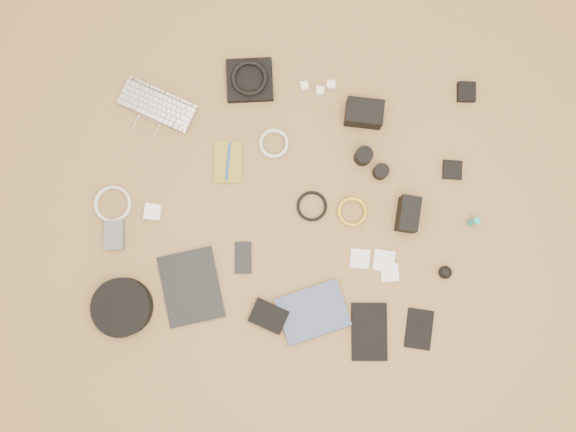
# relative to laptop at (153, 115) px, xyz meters

# --- Properties ---
(room_shell) EXTENTS (4.04, 4.04, 2.58)m
(room_shell) POSITION_rel_laptop_xyz_m (0.51, -0.35, 1.24)
(room_shell) COLOR brown
(room_shell) RESTS_ON ground
(laptop) EXTENTS (0.34, 0.29, 0.02)m
(laptop) POSITION_rel_laptop_xyz_m (0.00, 0.00, 0.00)
(laptop) COLOR #B7B6BB
(laptop) RESTS_ON ground
(headphone_pouch) EXTENTS (0.19, 0.18, 0.03)m
(headphone_pouch) POSITION_rel_laptop_xyz_m (0.36, 0.15, 0.00)
(headphone_pouch) COLOR black
(headphone_pouch) RESTS_ON ground
(headphones) EXTENTS (0.17, 0.17, 0.02)m
(headphones) POSITION_rel_laptop_xyz_m (0.36, 0.15, 0.03)
(headphones) COLOR black
(headphones) RESTS_ON headphone_pouch
(charger_a) EXTENTS (0.04, 0.04, 0.03)m
(charger_a) POSITION_rel_laptop_xyz_m (0.57, 0.14, 0.00)
(charger_a) COLOR white
(charger_a) RESTS_ON ground
(charger_b) EXTENTS (0.03, 0.03, 0.03)m
(charger_b) POSITION_rel_laptop_xyz_m (0.67, 0.15, 0.00)
(charger_b) COLOR white
(charger_b) RESTS_ON ground
(charger_c) EXTENTS (0.03, 0.03, 0.03)m
(charger_c) POSITION_rel_laptop_xyz_m (0.67, 0.15, 0.00)
(charger_c) COLOR white
(charger_c) RESTS_ON ground
(charger_d) EXTENTS (0.03, 0.03, 0.03)m
(charger_d) POSITION_rel_laptop_xyz_m (0.63, 0.13, 0.00)
(charger_d) COLOR white
(charger_d) RESTS_ON ground
(dslr_camera) EXTENTS (0.14, 0.10, 0.08)m
(dslr_camera) POSITION_rel_laptop_xyz_m (0.80, 0.04, 0.03)
(dslr_camera) COLOR black
(dslr_camera) RESTS_ON ground
(lens_pouch) EXTENTS (0.07, 0.08, 0.03)m
(lens_pouch) POSITION_rel_laptop_xyz_m (1.19, 0.15, 0.00)
(lens_pouch) COLOR black
(lens_pouch) RESTS_ON ground
(notebook_olive) EXTENTS (0.11, 0.17, 0.01)m
(notebook_olive) POSITION_rel_laptop_xyz_m (0.30, -0.16, -0.01)
(notebook_olive) COLOR olive
(notebook_olive) RESTS_ON ground
(pen_blue) EXTENTS (0.01, 0.15, 0.01)m
(pen_blue) POSITION_rel_laptop_xyz_m (0.30, -0.16, 0.00)
(pen_blue) COLOR #1440A4
(pen_blue) RESTS_ON notebook_olive
(cable_white_a) EXTENTS (0.13, 0.13, 0.01)m
(cable_white_a) POSITION_rel_laptop_xyz_m (0.47, -0.09, -0.00)
(cable_white_a) COLOR silver
(cable_white_a) RESTS_ON ground
(lens_a) EXTENTS (0.08, 0.08, 0.07)m
(lens_a) POSITION_rel_laptop_xyz_m (0.80, -0.12, 0.02)
(lens_a) COLOR black
(lens_a) RESTS_ON ground
(lens_b) EXTENTS (0.07, 0.07, 0.05)m
(lens_b) POSITION_rel_laptop_xyz_m (0.87, -0.18, 0.01)
(lens_b) COLOR black
(lens_b) RESTS_ON ground
(card_reader) EXTENTS (0.07, 0.07, 0.02)m
(card_reader) POSITION_rel_laptop_xyz_m (1.15, -0.15, -0.00)
(card_reader) COLOR black
(card_reader) RESTS_ON ground
(power_brick) EXTENTS (0.06, 0.06, 0.03)m
(power_brick) POSITION_rel_laptop_xyz_m (0.03, -0.37, 0.00)
(power_brick) COLOR white
(power_brick) RESTS_ON ground
(cable_white_b) EXTENTS (0.15, 0.15, 0.01)m
(cable_white_b) POSITION_rel_laptop_xyz_m (-0.12, -0.35, -0.01)
(cable_white_b) COLOR silver
(cable_white_b) RESTS_ON ground
(cable_black) EXTENTS (0.13, 0.13, 0.01)m
(cable_black) POSITION_rel_laptop_xyz_m (0.62, -0.32, -0.01)
(cable_black) COLOR black
(cable_black) RESTS_ON ground
(cable_yellow) EXTENTS (0.12, 0.12, 0.01)m
(cable_yellow) POSITION_rel_laptop_xyz_m (0.77, -0.33, -0.01)
(cable_yellow) COLOR gold
(cable_yellow) RESTS_ON ground
(flash) EXTENTS (0.08, 0.13, 0.10)m
(flash) POSITION_rel_laptop_xyz_m (0.98, -0.33, 0.04)
(flash) COLOR black
(flash) RESTS_ON ground
(lens_cleaner) EXTENTS (0.03, 0.03, 0.09)m
(lens_cleaner) POSITION_rel_laptop_xyz_m (1.22, -0.35, 0.03)
(lens_cleaner) COLOR teal
(lens_cleaner) RESTS_ON ground
(battery_charger) EXTENTS (0.08, 0.11, 0.03)m
(battery_charger) POSITION_rel_laptop_xyz_m (-0.11, -0.47, 0.00)
(battery_charger) COLOR #525257
(battery_charger) RESTS_ON ground
(tablet) EXTENTS (0.27, 0.31, 0.01)m
(tablet) POSITION_rel_laptop_xyz_m (0.19, -0.64, -0.01)
(tablet) COLOR black
(tablet) RESTS_ON ground
(phone) EXTENTS (0.07, 0.12, 0.01)m
(phone) POSITION_rel_laptop_xyz_m (0.38, -0.52, -0.01)
(phone) COLOR black
(phone) RESTS_ON ground
(filter_case_left) EXTENTS (0.07, 0.07, 0.01)m
(filter_case_left) POSITION_rel_laptop_xyz_m (0.81, -0.50, -0.01)
(filter_case_left) COLOR silver
(filter_case_left) RESTS_ON ground
(filter_case_mid) EXTENTS (0.08, 0.08, 0.01)m
(filter_case_mid) POSITION_rel_laptop_xyz_m (0.90, -0.51, -0.01)
(filter_case_mid) COLOR silver
(filter_case_mid) RESTS_ON ground
(filter_case_right) EXTENTS (0.07, 0.07, 0.01)m
(filter_case_right) POSITION_rel_laptop_xyz_m (0.92, -0.55, -0.01)
(filter_case_right) COLOR silver
(filter_case_right) RESTS_ON ground
(air_blower) EXTENTS (0.06, 0.06, 0.05)m
(air_blower) POSITION_rel_laptop_xyz_m (1.12, -0.54, 0.01)
(air_blower) COLOR black
(air_blower) RESTS_ON ground
(headphone_case) EXTENTS (0.27, 0.27, 0.06)m
(headphone_case) POSITION_rel_laptop_xyz_m (-0.05, -0.73, 0.02)
(headphone_case) COLOR black
(headphone_case) RESTS_ON ground
(drive_case) EXTENTS (0.15, 0.13, 0.03)m
(drive_case) POSITION_rel_laptop_xyz_m (0.48, -0.73, 0.00)
(drive_case) COLOR black
(drive_case) RESTS_ON ground
(paperback) EXTENTS (0.29, 0.26, 0.02)m
(paperback) POSITION_rel_laptop_xyz_m (0.68, -0.79, 0.00)
(paperback) COLOR #3C4A65
(paperback) RESTS_ON ground
(notebook_black_a) EXTENTS (0.14, 0.22, 0.01)m
(notebook_black_a) POSITION_rel_laptop_xyz_m (0.86, -0.77, -0.00)
(notebook_black_a) COLOR black
(notebook_black_a) RESTS_ON ground
(notebook_black_b) EXTENTS (0.11, 0.15, 0.01)m
(notebook_black_b) POSITION_rel_laptop_xyz_m (1.04, -0.75, -0.01)
(notebook_black_b) COLOR black
(notebook_black_b) RESTS_ON ground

